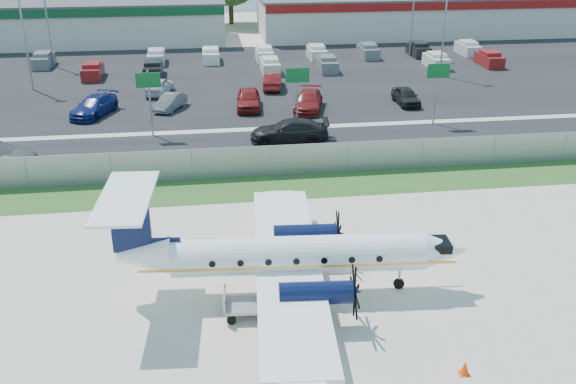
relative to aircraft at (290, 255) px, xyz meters
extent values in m
plane|color=beige|center=(0.70, -0.18, -1.89)|extent=(170.00, 170.00, 0.00)
cube|color=#2D561E|center=(0.70, 11.82, -1.88)|extent=(170.00, 4.00, 0.02)
cube|color=black|center=(0.70, 18.82, -1.88)|extent=(170.00, 8.00, 0.02)
cube|color=black|center=(0.70, 39.82, -1.88)|extent=(170.00, 32.00, 0.02)
cube|color=gray|center=(0.70, 13.82, -0.89)|extent=(120.00, 0.02, 1.90)
cube|color=gray|center=(0.70, 13.82, 0.09)|extent=(120.00, 0.06, 0.06)
cube|color=gray|center=(0.70, 13.82, -1.84)|extent=(120.00, 0.06, 0.06)
cube|color=silver|center=(-23.30, 61.82, 0.61)|extent=(46.00, 12.00, 5.00)
cube|color=#474749|center=(-23.30, 61.82, 3.23)|extent=(46.40, 12.40, 0.24)
cube|color=#0F4723|center=(-23.30, 55.72, 2.61)|extent=(46.00, 0.20, 1.00)
cube|color=silver|center=(26.70, 61.82, 0.61)|extent=(44.00, 12.00, 5.00)
cube|color=maroon|center=(26.70, 55.72, 2.61)|extent=(44.00, 0.20, 1.00)
cylinder|color=gray|center=(-7.30, 22.82, 0.61)|extent=(0.14, 0.14, 5.00)
cube|color=#0C5923|center=(-7.30, 22.67, 2.41)|extent=(1.80, 0.08, 1.10)
cylinder|color=gray|center=(3.70, 22.82, 0.61)|extent=(0.14, 0.14, 5.00)
cube|color=#0C5923|center=(3.70, 22.67, 2.41)|extent=(1.80, 0.08, 1.10)
cylinder|color=gray|center=(14.70, 22.82, 0.61)|extent=(0.14, 0.14, 5.00)
cube|color=#0C5923|center=(14.70, 22.67, 2.41)|extent=(1.80, 0.08, 1.10)
cylinder|color=gray|center=(-19.30, 37.82, 2.61)|extent=(0.18, 0.18, 9.00)
cylinder|color=gray|center=(20.70, 37.82, 2.61)|extent=(0.18, 0.18, 9.00)
cylinder|color=gray|center=(-19.30, 47.82, 2.61)|extent=(0.18, 0.18, 9.00)
cylinder|color=gray|center=(20.70, 47.82, 2.61)|extent=(0.18, 0.18, 9.00)
cylinder|color=white|center=(0.35, -0.03, 0.00)|extent=(11.07, 2.48, 1.67)
cone|color=white|center=(6.79, -0.51, 0.00)|extent=(2.05, 1.81, 1.67)
cone|color=white|center=(-6.26, 0.47, 0.17)|extent=(2.40, 1.83, 1.67)
cube|color=black|center=(6.61, -0.49, 0.31)|extent=(0.87, 1.20, 0.40)
cube|color=white|center=(-0.09, 0.01, -0.48)|extent=(3.95, 15.62, 0.19)
cylinder|color=black|center=(0.69, -2.60, -0.35)|extent=(3.05, 1.18, 0.97)
cylinder|color=black|center=(1.06, 2.47, -0.35)|extent=(3.05, 1.18, 0.97)
cube|color=black|center=(-6.70, 0.50, 1.67)|extent=(1.68, 0.28, 2.55)
cube|color=white|center=(-6.79, 0.51, 2.94)|extent=(2.51, 5.59, 0.12)
cylinder|color=gray|center=(4.90, -0.36, -1.32)|extent=(0.11, 0.11, 1.14)
cylinder|color=black|center=(4.90, -0.36, -1.64)|extent=(0.50, 0.19, 0.49)
cylinder|color=black|center=(-0.28, -2.53, -1.61)|extent=(0.59, 0.39, 0.56)
cylinder|color=black|center=(0.10, 2.55, -1.61)|extent=(0.59, 0.39, 0.56)
cube|color=gray|center=(-1.93, -1.55, -1.40)|extent=(2.27, 1.47, 0.13)
cube|color=gray|center=(-2.96, -1.47, -1.07)|extent=(0.19, 1.31, 0.65)
cube|color=gray|center=(-0.90, -1.63, -1.07)|extent=(0.19, 1.31, 0.65)
cylinder|color=black|center=(-2.73, -2.09, -1.69)|extent=(0.40, 0.16, 0.39)
cylinder|color=black|center=(-2.64, -0.89, -1.69)|extent=(0.40, 0.16, 0.39)
cylinder|color=black|center=(-1.21, -2.20, -1.69)|extent=(0.40, 0.16, 0.39)
cylinder|color=black|center=(-1.12, -1.01, -1.69)|extent=(0.40, 0.16, 0.39)
cone|color=#FC4207|center=(5.61, -6.34, -1.62)|extent=(0.36, 0.36, 0.55)
cube|color=#FC4207|center=(5.61, -6.34, -1.87)|extent=(0.38, 0.38, 0.03)
cone|color=#FC4207|center=(-0.93, 15.09, -1.65)|extent=(0.32, 0.32, 0.48)
cube|color=#FC4207|center=(-0.93, 15.09, -1.88)|extent=(0.34, 0.34, 0.03)
imported|color=black|center=(2.73, 20.06, -1.89)|extent=(5.92, 2.86, 1.66)
imported|color=navy|center=(-12.38, 28.78, -1.89)|extent=(4.02, 5.82, 1.56)
imported|color=#595B5E|center=(-6.20, 29.65, -1.89)|extent=(2.93, 4.21, 1.32)
imported|color=maroon|center=(0.44, 29.04, -1.89)|extent=(2.39, 5.13, 1.70)
imported|color=maroon|center=(5.45, 27.94, -1.89)|extent=(3.47, 5.75, 1.56)
imported|color=black|center=(14.20, 28.50, -1.89)|extent=(1.77, 4.28, 1.45)
imported|color=silver|center=(-7.37, 34.84, -1.89)|extent=(2.85, 4.78, 1.52)
imported|color=maroon|center=(3.23, 35.38, -1.89)|extent=(2.29, 4.83, 1.53)
camera|label=1|loc=(-3.37, -24.21, 13.82)|focal=40.00mm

